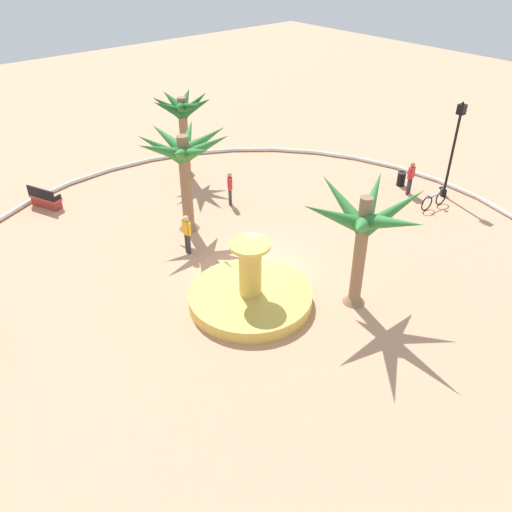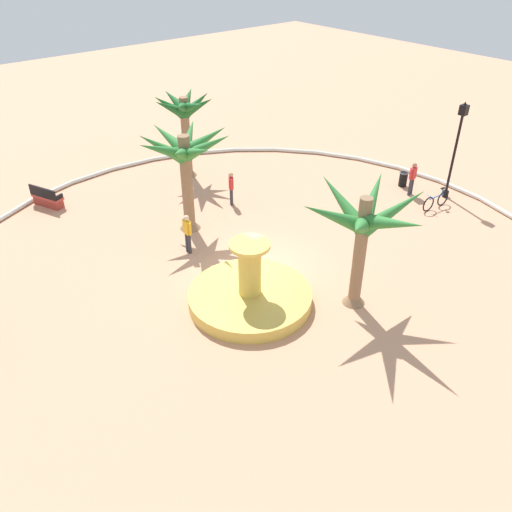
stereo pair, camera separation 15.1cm
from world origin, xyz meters
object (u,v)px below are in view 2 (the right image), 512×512
object	(u,v)px
palm_tree_near_fountain	(185,156)
person_cyclist_helmet	(412,177)
bench_west	(47,199)
person_pedestrian_stroll	(231,187)
palm_tree_mid_plaza	(184,114)
lamppost	(457,143)
fountain	(250,295)
palm_tree_by_curb	(364,223)
bicycle_red_frame	(436,201)
trash_bin	(403,179)
person_cyclist_photo	(187,232)

from	to	relation	value
palm_tree_near_fountain	person_cyclist_helmet	size ratio (longest dim) A/B	2.69
bench_west	person_pedestrian_stroll	bearing A→B (deg)	-128.81
palm_tree_mid_plaza	bench_west	size ratio (longest dim) A/B	2.57
lamppost	person_pedestrian_stroll	size ratio (longest dim) A/B	2.84
fountain	palm_tree_near_fountain	size ratio (longest dim) A/B	0.97
person_pedestrian_stroll	person_cyclist_helmet	bearing A→B (deg)	-123.30
palm_tree_mid_plaza	palm_tree_by_curb	bearing A→B (deg)	172.87
fountain	bicycle_red_frame	size ratio (longest dim) A/B	2.48
palm_tree_by_curb	lamppost	world-z (taller)	lamppost
bicycle_red_frame	person_pedestrian_stroll	distance (m)	9.35
bicycle_red_frame	palm_tree_by_curb	bearing A→B (deg)	105.64
lamppost	palm_tree_by_curb	bearing A→B (deg)	105.47
palm_tree_by_curb	person_pedestrian_stroll	size ratio (longest dim) A/B	2.75
palm_tree_by_curb	person_cyclist_helmet	world-z (taller)	palm_tree_by_curb
bench_west	person_cyclist_helmet	xyz separation A→B (m)	(-10.02, -13.78, 0.57)
palm_tree_by_curb	palm_tree_mid_plaza	size ratio (longest dim) A/B	1.03
lamppost	trash_bin	xyz separation A→B (m)	(2.05, 0.60, -2.28)
fountain	person_cyclist_helmet	world-z (taller)	fountain
palm_tree_near_fountain	lamppost	xyz separation A→B (m)	(-5.31, -11.03, -0.62)
bench_west	trash_bin	bearing A→B (deg)	-122.74
palm_tree_mid_plaza	trash_bin	xyz separation A→B (m)	(-7.86, -7.43, -2.84)
bench_west	person_cyclist_helmet	bearing A→B (deg)	-126.03
fountain	person_cyclist_helmet	distance (m)	11.36
palm_tree_by_curb	trash_bin	world-z (taller)	palm_tree_by_curb
trash_bin	person_pedestrian_stroll	distance (m)	8.65
bicycle_red_frame	bench_west	bearing A→B (deg)	49.25
palm_tree_mid_plaza	person_cyclist_helmet	world-z (taller)	palm_tree_mid_plaza
bench_west	fountain	bearing A→B (deg)	-167.63
palm_tree_mid_plaza	person_cyclist_helmet	distance (m)	11.33
lamppost	person_cyclist_helmet	xyz separation A→B (m)	(1.22, 1.12, -1.75)
palm_tree_near_fountain	bicycle_red_frame	size ratio (longest dim) A/B	2.55
bench_west	trash_bin	distance (m)	17.00
person_cyclist_photo	fountain	bearing A→B (deg)	177.08
palm_tree_near_fountain	person_cyclist_helmet	xyz separation A→B (m)	(-4.09, -9.91, -2.37)
bench_west	person_pedestrian_stroll	size ratio (longest dim) A/B	1.04
person_cyclist_helmet	bench_west	bearing A→B (deg)	53.97
fountain	palm_tree_by_curb	size ratio (longest dim) A/B	0.97
palm_tree_near_fountain	bench_west	bearing A→B (deg)	33.09
fountain	bench_west	bearing A→B (deg)	12.37
palm_tree_by_curb	bicycle_red_frame	world-z (taller)	palm_tree_by_curb
palm_tree_near_fountain	trash_bin	xyz separation A→B (m)	(-3.27, -10.44, -2.90)
palm_tree_near_fountain	lamppost	bearing A→B (deg)	-115.72
fountain	palm_tree_near_fountain	bearing A→B (deg)	-13.17
bicycle_red_frame	trash_bin	bearing A→B (deg)	-18.87
palm_tree_near_fountain	lamppost	size ratio (longest dim) A/B	0.96
palm_tree_mid_plaza	trash_bin	size ratio (longest dim) A/B	5.89
fountain	lamppost	world-z (taller)	lamppost
palm_tree_near_fountain	palm_tree_by_curb	bearing A→B (deg)	-169.75
palm_tree_near_fountain	lamppost	distance (m)	12.26
palm_tree_by_curb	trash_bin	bearing A→B (deg)	-62.40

